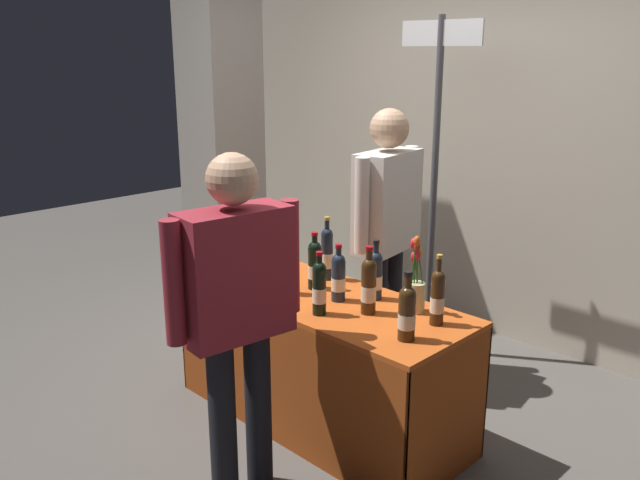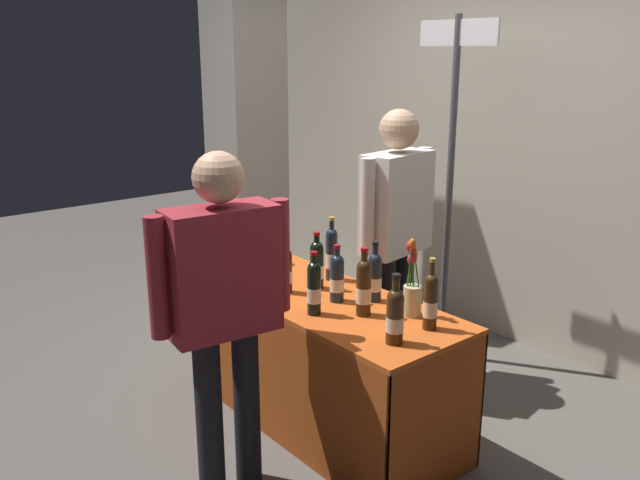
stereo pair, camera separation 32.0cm
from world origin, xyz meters
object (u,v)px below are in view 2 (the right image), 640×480
object	(u,v)px
wine_glass_near_vendor	(277,249)
booth_signpost	(451,158)
taster_foreground_right	(223,297)
featured_wine_bottle	(222,251)
concrete_pillar	(245,93)
flower_vase	(412,290)
display_bottle_0	(395,315)
tasting_table	(320,336)
vendor_presenter	(396,223)

from	to	relation	value
wine_glass_near_vendor	booth_signpost	world-z (taller)	booth_signpost
taster_foreground_right	featured_wine_bottle	bearing A→B (deg)	66.24
taster_foreground_right	wine_glass_near_vendor	bearing A→B (deg)	49.55
concrete_pillar	flower_vase	distance (m)	2.42
display_bottle_0	flower_vase	size ratio (longest dim) A/B	0.81
flower_vase	booth_signpost	world-z (taller)	booth_signpost
concrete_pillar	booth_signpost	xyz separation A→B (m)	(1.64, 0.42, -0.33)
featured_wine_bottle	tasting_table	bearing A→B (deg)	18.71
vendor_presenter	flower_vase	bearing A→B (deg)	42.00
display_bottle_0	flower_vase	bearing A→B (deg)	120.04
tasting_table	display_bottle_0	bearing A→B (deg)	-10.49
concrete_pillar	flower_vase	xyz separation A→B (m)	(2.23, -0.54, -0.79)
featured_wine_bottle	display_bottle_0	size ratio (longest dim) A/B	1.04
concrete_pillar	tasting_table	bearing A→B (deg)	-22.26
flower_vase	taster_foreground_right	distance (m)	0.91
taster_foreground_right	display_bottle_0	bearing A→B (deg)	-32.06
tasting_table	booth_signpost	distance (m)	1.40
display_bottle_0	vendor_presenter	size ratio (longest dim) A/B	0.19
concrete_pillar	flower_vase	size ratio (longest dim) A/B	8.45
tasting_table	wine_glass_near_vendor	size ratio (longest dim) A/B	13.01
featured_wine_bottle	vendor_presenter	world-z (taller)	vendor_presenter
concrete_pillar	vendor_presenter	size ratio (longest dim) A/B	2.01
wine_glass_near_vendor	featured_wine_bottle	bearing A→B (deg)	-97.40
featured_wine_bottle	taster_foreground_right	bearing A→B (deg)	-30.82
vendor_presenter	taster_foreground_right	world-z (taller)	vendor_presenter
concrete_pillar	booth_signpost	size ratio (longest dim) A/B	1.53
concrete_pillar	taster_foreground_right	xyz separation A→B (m)	(1.93, -1.40, -0.71)
wine_glass_near_vendor	concrete_pillar	bearing A→B (deg)	153.91
flower_vase	concrete_pillar	bearing A→B (deg)	166.25
tasting_table	booth_signpost	xyz separation A→B (m)	(-0.10, 1.13, 0.82)
display_bottle_0	tasting_table	bearing A→B (deg)	169.51
featured_wine_bottle	display_bottle_0	xyz separation A→B (m)	(1.27, 0.09, -0.00)
wine_glass_near_vendor	vendor_presenter	distance (m)	0.72
tasting_table	booth_signpost	bearing A→B (deg)	95.28
flower_vase	vendor_presenter	size ratio (longest dim) A/B	0.24
concrete_pillar	featured_wine_bottle	world-z (taller)	concrete_pillar
flower_vase	wine_glass_near_vendor	bearing A→B (deg)	-178.51
featured_wine_bottle	vendor_presenter	xyz separation A→B (m)	(0.53, 0.85, 0.13)
booth_signpost	featured_wine_bottle	bearing A→B (deg)	-110.99
taster_foreground_right	booth_signpost	xyz separation A→B (m)	(-0.29, 1.82, 0.38)
concrete_pillar	display_bottle_0	bearing A→B (deg)	-19.20
featured_wine_bottle	wine_glass_near_vendor	bearing A→B (deg)	82.60
wine_glass_near_vendor	flower_vase	size ratio (longest dim) A/B	0.33
tasting_table	featured_wine_bottle	xyz separation A→B (m)	(-0.62, -0.21, 0.36)
vendor_presenter	taster_foreground_right	bearing A→B (deg)	3.37
concrete_pillar	booth_signpost	bearing A→B (deg)	14.29
taster_foreground_right	flower_vase	bearing A→B (deg)	-11.99
concrete_pillar	wine_glass_near_vendor	distance (m)	1.54
wine_glass_near_vendor	vendor_presenter	bearing A→B (deg)	45.92
wine_glass_near_vendor	taster_foreground_right	size ratio (longest dim) A/B	0.08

